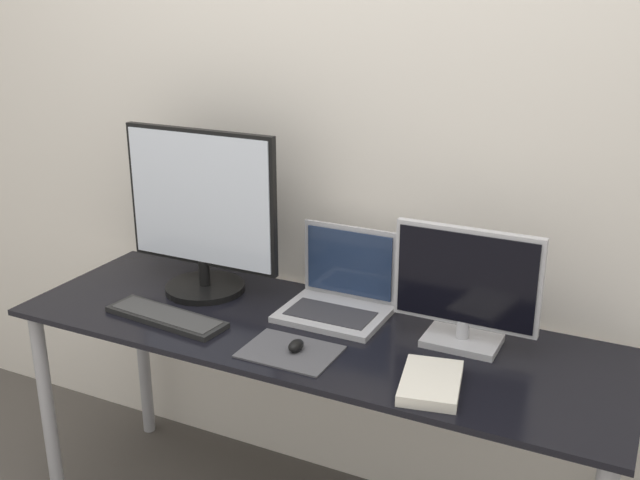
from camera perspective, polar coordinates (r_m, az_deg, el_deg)
wall_back at (r=2.33m, az=3.34°, el=8.31°), size 7.00×0.05×2.50m
desk at (r=2.23m, az=-0.64°, el=-9.01°), size 1.80×0.59×0.73m
monitor_left at (r=2.39m, az=-9.02°, el=1.99°), size 0.53×0.26×0.53m
monitor_right at (r=2.07m, az=11.04°, el=-3.61°), size 0.40×0.14×0.34m
laptop at (r=2.28m, az=1.54°, el=-4.01°), size 0.31×0.25×0.25m
keyboard at (r=2.29m, az=-11.64°, el=-5.75°), size 0.40×0.15×0.02m
mousepad at (r=2.06m, az=-2.29°, el=-8.50°), size 0.26×0.19×0.00m
mouse at (r=2.05m, az=-1.84°, el=-8.04°), size 0.04×0.06×0.03m
book at (r=1.91m, az=8.44°, el=-10.70°), size 0.19×0.24×0.03m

